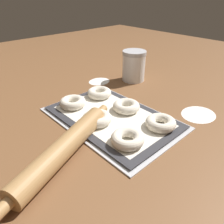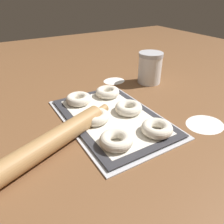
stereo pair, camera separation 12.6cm
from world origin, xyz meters
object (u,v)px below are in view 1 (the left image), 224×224
(bagel_front_center, at_px, (97,118))
(bagel_front_right, at_px, (128,139))
(bagel_front_left, at_px, (73,102))
(bagel_back_left, at_px, (99,93))
(baking_tray, at_px, (112,118))
(flour_canister, at_px, (134,66))
(bagel_back_right, at_px, (161,123))
(rolling_pin, at_px, (64,148))
(bagel_back_center, at_px, (126,106))

(bagel_front_center, distance_m, bagel_front_right, 0.14)
(bagel_front_left, xyz_separation_m, bagel_back_left, (0.00, 0.12, 0.00))
(bagel_front_left, xyz_separation_m, bagel_front_center, (0.14, -0.01, 0.00))
(baking_tray, height_order, flour_canister, flour_canister)
(bagel_front_right, relative_size, bagel_back_right, 1.00)
(bagel_front_right, bearing_deg, bagel_back_left, 154.43)
(baking_tray, distance_m, bagel_front_left, 0.15)
(bagel_back_left, distance_m, rolling_pin, 0.33)
(bagel_front_left, xyz_separation_m, bagel_back_center, (0.15, 0.12, 0.00))
(rolling_pin, bearing_deg, bagel_back_right, 70.92)
(bagel_back_center, bearing_deg, bagel_back_left, 179.26)
(baking_tray, xyz_separation_m, bagel_back_left, (-0.14, 0.06, 0.02))
(bagel_front_center, height_order, rolling_pin, rolling_pin)
(rolling_pin, bearing_deg, bagel_back_left, 124.67)
(bagel_front_right, relative_size, bagel_back_left, 1.00)
(bagel_back_right, bearing_deg, baking_tray, -156.84)
(bagel_back_center, relative_size, flour_canister, 0.68)
(flour_canister, bearing_deg, bagel_back_center, -52.44)
(bagel_back_right, bearing_deg, bagel_back_center, -179.66)
(rolling_pin, bearing_deg, bagel_back_center, 99.99)
(bagel_front_right, distance_m, flour_canister, 0.49)
(bagel_back_left, xyz_separation_m, bagel_back_right, (0.28, -0.00, 0.00))
(baking_tray, distance_m, bagel_back_center, 0.07)
(baking_tray, relative_size, bagel_front_right, 4.79)
(bagel_front_left, height_order, rolling_pin, rolling_pin)
(bagel_front_center, height_order, flour_canister, flour_canister)
(bagel_front_left, height_order, bagel_back_left, same)
(baking_tray, bearing_deg, flour_canister, 121.11)
(bagel_back_center, bearing_deg, bagel_front_left, -141.28)
(bagel_back_right, bearing_deg, bagel_front_center, -140.55)
(bagel_front_left, relative_size, bagel_back_left, 1.00)
(bagel_front_left, distance_m, rolling_pin, 0.25)
(bagel_front_center, xyz_separation_m, flour_canister, (-0.18, 0.36, 0.04))
(bagel_front_right, xyz_separation_m, flour_canister, (-0.32, 0.37, 0.04))
(bagel_back_right, bearing_deg, bagel_back_left, 179.80)
(bagel_front_right, bearing_deg, bagel_front_center, 177.33)
(bagel_front_left, bearing_deg, bagel_back_left, 88.35)
(bagel_back_center, height_order, rolling_pin, rolling_pin)
(baking_tray, bearing_deg, bagel_front_left, -158.87)
(flour_canister, bearing_deg, rolling_pin, -65.52)
(bagel_back_left, bearing_deg, baking_tray, -24.53)
(baking_tray, height_order, bagel_front_left, bagel_front_left)
(bagel_front_left, relative_size, bagel_back_center, 1.00)
(flour_canister, bearing_deg, bagel_front_right, -49.55)
(bagel_back_left, xyz_separation_m, bagel_back_center, (0.14, -0.00, 0.00))
(bagel_front_left, height_order, bagel_back_center, same)
(bagel_back_right, height_order, rolling_pin, rolling_pin)
(bagel_front_left, distance_m, bagel_back_center, 0.19)
(bagel_front_center, bearing_deg, flour_canister, 116.36)
(bagel_front_center, bearing_deg, baking_tray, 87.11)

